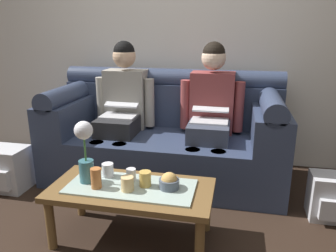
# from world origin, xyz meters

# --- Properties ---
(back_wall_patterned) EXTENTS (6.00, 0.12, 2.90)m
(back_wall_patterned) POSITION_xyz_m (0.00, 1.70, 1.45)
(back_wall_patterned) COLOR silver
(back_wall_patterned) RESTS_ON ground_plane
(couch) EXTENTS (2.06, 0.88, 0.96)m
(couch) POSITION_xyz_m (-0.00, 1.17, 0.37)
(couch) COLOR #2D3851
(couch) RESTS_ON ground_plane
(person_left) EXTENTS (0.56, 0.67, 1.22)m
(person_left) POSITION_xyz_m (-0.40, 1.17, 0.66)
(person_left) COLOR #232326
(person_left) RESTS_ON ground_plane
(person_right) EXTENTS (0.56, 0.67, 1.22)m
(person_right) POSITION_xyz_m (0.40, 1.17, 0.66)
(person_right) COLOR #383D4C
(person_right) RESTS_ON ground_plane
(coffee_table) EXTENTS (1.02, 0.50, 0.38)m
(coffee_table) POSITION_xyz_m (0.00, 0.17, 0.32)
(coffee_table) COLOR brown
(coffee_table) RESTS_ON ground_plane
(flower_vase) EXTENTS (0.11, 0.11, 0.40)m
(flower_vase) POSITION_xyz_m (-0.29, 0.16, 0.60)
(flower_vase) COLOR #336672
(flower_vase) RESTS_ON coffee_table
(snack_bowl) EXTENTS (0.13, 0.13, 0.10)m
(snack_bowl) POSITION_xyz_m (0.24, 0.19, 0.42)
(snack_bowl) COLOR #4C5666
(snack_bowl) RESTS_ON coffee_table
(cup_near_left) EXTENTS (0.06, 0.06, 0.08)m
(cup_near_left) POSITION_xyz_m (-0.02, 0.23, 0.42)
(cup_near_left) COLOR silver
(cup_near_left) RESTS_ON coffee_table
(cup_near_right) EXTENTS (0.06, 0.06, 0.13)m
(cup_near_right) POSITION_xyz_m (-0.20, 0.10, 0.45)
(cup_near_right) COLOR #B26633
(cup_near_right) RESTS_ON coffee_table
(cup_far_center) EXTENTS (0.08, 0.08, 0.09)m
(cup_far_center) POSITION_xyz_m (-0.19, 0.27, 0.43)
(cup_far_center) COLOR silver
(cup_far_center) RESTS_ON coffee_table
(cup_far_left) EXTENTS (0.07, 0.07, 0.10)m
(cup_far_left) POSITION_xyz_m (0.09, 0.18, 0.43)
(cup_far_left) COLOR gold
(cup_far_left) RESTS_ON coffee_table
(cup_far_right) EXTENTS (0.08, 0.08, 0.09)m
(cup_far_right) POSITION_xyz_m (0.00, 0.10, 0.43)
(cup_far_right) COLOR #DBB77A
(cup_far_right) RESTS_ON coffee_table
(backpack_left) EXTENTS (0.33, 0.30, 0.37)m
(backpack_left) POSITION_xyz_m (-1.25, 0.61, 0.18)
(backpack_left) COLOR #B7B7BC
(backpack_left) RESTS_ON ground_plane
(backpack_right) EXTENTS (0.30, 0.27, 0.33)m
(backpack_right) POSITION_xyz_m (1.32, 0.70, 0.16)
(backpack_right) COLOR #B7B7BC
(backpack_right) RESTS_ON ground_plane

